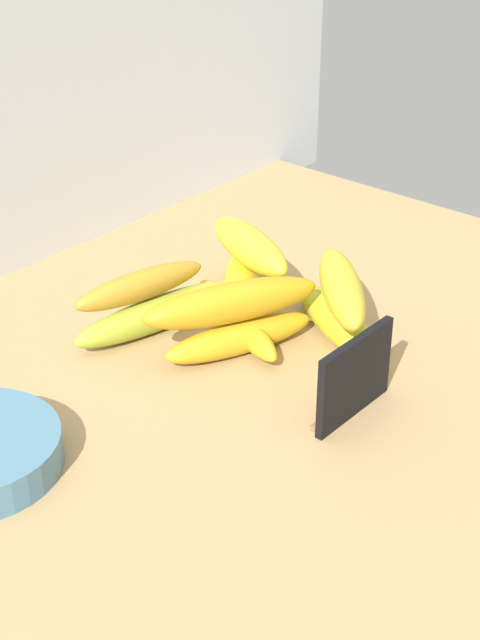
# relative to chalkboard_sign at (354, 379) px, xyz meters

# --- Properties ---
(counter_top) EXTENTS (1.10, 0.76, 0.03)m
(counter_top) POSITION_rel_chalkboard_sign_xyz_m (-0.04, 0.11, -0.05)
(counter_top) COLOR tan
(counter_top) RESTS_ON ground
(chalkboard_sign) EXTENTS (0.11, 0.02, 0.08)m
(chalkboard_sign) POSITION_rel_chalkboard_sign_xyz_m (0.00, 0.00, 0.00)
(chalkboard_sign) COLOR black
(chalkboard_sign) RESTS_ON counter_top
(banana_0) EXTENTS (0.21, 0.08, 0.04)m
(banana_0) POSITION_rel_chalkboard_sign_xyz_m (-0.01, 0.26, -0.02)
(banana_0) COLOR #9CAF2F
(banana_0) RESTS_ON counter_top
(banana_1) EXTENTS (0.18, 0.10, 0.04)m
(banana_1) POSITION_rel_chalkboard_sign_xyz_m (0.01, 0.16, -0.02)
(banana_1) COLOR gold
(banana_1) RESTS_ON counter_top
(banana_2) EXTENTS (0.11, 0.19, 0.03)m
(banana_2) POSITION_rel_chalkboard_sign_xyz_m (0.04, 0.19, -0.02)
(banana_2) COLOR gold
(banana_2) RESTS_ON counter_top
(banana_3) EXTENTS (0.19, 0.15, 0.04)m
(banana_3) POSITION_rel_chalkboard_sign_xyz_m (0.11, 0.24, -0.02)
(banana_3) COLOR yellow
(banana_3) RESTS_ON counter_top
(banana_4) EXTENTS (0.12, 0.18, 0.04)m
(banana_4) POSITION_rel_chalkboard_sign_xyz_m (0.10, 0.09, -0.02)
(banana_4) COLOR gold
(banana_4) RESTS_ON counter_top
(banana_5) EXTENTS (0.20, 0.13, 0.04)m
(banana_5) POSITION_rel_chalkboard_sign_xyz_m (0.01, 0.16, 0.02)
(banana_5) COLOR #BF8B17
(banana_5) RESTS_ON banana_1
(banana_6) EXTENTS (0.15, 0.15, 0.04)m
(banana_6) POSITION_rel_chalkboard_sign_xyz_m (0.11, 0.09, 0.02)
(banana_6) COLOR gold
(banana_6) RESTS_ON banana_4
(banana_7) EXTENTS (0.16, 0.06, 0.03)m
(banana_7) POSITION_rel_chalkboard_sign_xyz_m (-0.02, 0.27, 0.02)
(banana_7) COLOR #AF8023
(banana_7) RESTS_ON banana_0
(banana_8) EXTENTS (0.10, 0.16, 0.04)m
(banana_8) POSITION_rel_chalkboard_sign_xyz_m (0.12, 0.23, 0.03)
(banana_8) COLOR yellow
(banana_8) RESTS_ON banana_3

